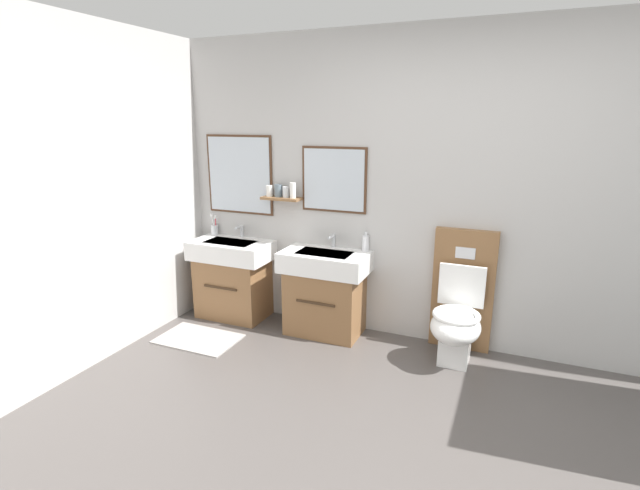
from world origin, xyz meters
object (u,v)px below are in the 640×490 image
(vanity_sink_left, at_px, (234,276))
(vanity_sink_right, at_px, (325,290))
(toilet, at_px, (459,312))
(soap_dispenser, at_px, (365,243))
(toothbrush_cup, at_px, (215,229))

(vanity_sink_left, bearing_deg, vanity_sink_right, 0.00)
(vanity_sink_left, height_order, toilet, toilet)
(vanity_sink_right, bearing_deg, soap_dispenser, 27.77)
(vanity_sink_left, height_order, vanity_sink_right, same)
(toilet, relative_size, toothbrush_cup, 4.83)
(toothbrush_cup, bearing_deg, toilet, -3.89)
(toothbrush_cup, height_order, soap_dispenser, toothbrush_cup)
(vanity_sink_right, bearing_deg, vanity_sink_left, 180.00)
(vanity_sink_left, height_order, toothbrush_cup, toothbrush_cup)
(toothbrush_cup, relative_size, soap_dispenser, 1.24)
(vanity_sink_right, distance_m, soap_dispenser, 0.54)
(vanity_sink_right, relative_size, soap_dispenser, 4.47)
(vanity_sink_right, xyz_separation_m, toothbrush_cup, (-1.23, 0.15, 0.40))
(soap_dispenser, bearing_deg, vanity_sink_right, -152.23)
(vanity_sink_left, xyz_separation_m, soap_dispenser, (1.24, 0.16, 0.42))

